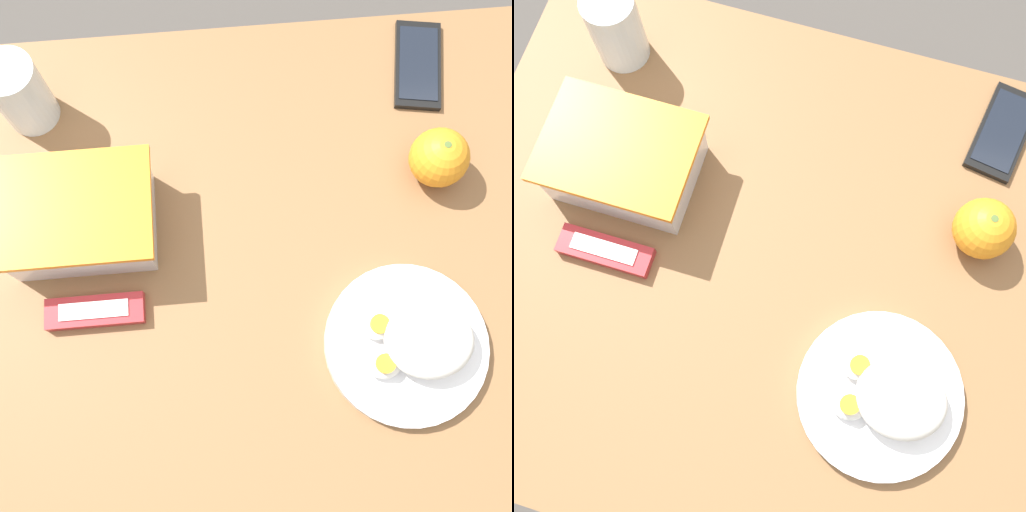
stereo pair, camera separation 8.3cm
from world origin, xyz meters
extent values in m
plane|color=#4C4742|center=(0.00, 0.00, 0.00)|extent=(10.00, 10.00, 0.00)
cube|color=brown|center=(0.00, 0.00, 0.73)|extent=(0.94, 0.80, 0.03)
cylinder|color=brown|center=(-0.41, -0.34, 0.36)|extent=(0.06, 0.06, 0.72)
cylinder|color=brown|center=(-0.41, 0.34, 0.36)|extent=(0.06, 0.06, 0.72)
cylinder|color=brown|center=(0.41, 0.34, 0.36)|extent=(0.06, 0.06, 0.72)
cube|color=white|center=(-0.23, 0.08, 0.79)|extent=(0.20, 0.15, 0.08)
cube|color=beige|center=(-0.23, 0.08, 0.77)|extent=(0.18, 0.13, 0.05)
cube|color=orange|center=(-0.23, 0.08, 0.83)|extent=(0.21, 0.16, 0.01)
ellipsoid|color=tan|center=(-0.23, 0.07, 0.79)|extent=(0.07, 0.06, 0.03)
sphere|color=orange|center=(0.28, 0.13, 0.79)|extent=(0.09, 0.09, 0.09)
cylinder|color=#4C662D|center=(0.28, 0.13, 0.83)|extent=(0.01, 0.01, 0.00)
cylinder|color=white|center=(0.20, -0.13, 0.76)|extent=(0.22, 0.22, 0.02)
ellipsoid|color=white|center=(0.22, -0.13, 0.79)|extent=(0.12, 0.10, 0.05)
ellipsoid|color=white|center=(0.16, -0.16, 0.78)|extent=(0.05, 0.04, 0.02)
cylinder|color=#F4A823|center=(0.16, -0.16, 0.79)|extent=(0.03, 0.03, 0.01)
ellipsoid|color=white|center=(0.16, -0.11, 0.78)|extent=(0.05, 0.04, 0.02)
cylinder|color=#F4A823|center=(0.16, -0.11, 0.79)|extent=(0.03, 0.03, 0.01)
cube|color=#B7282D|center=(-0.22, -0.05, 0.76)|extent=(0.14, 0.04, 0.02)
cube|color=white|center=(-0.22, -0.05, 0.77)|extent=(0.10, 0.02, 0.00)
cube|color=black|center=(0.29, 0.30, 0.75)|extent=(0.09, 0.16, 0.01)
cube|color=black|center=(0.29, 0.30, 0.76)|extent=(0.08, 0.14, 0.00)
cylinder|color=silver|center=(-0.32, 0.27, 0.81)|extent=(0.08, 0.08, 0.12)
camera|label=1|loc=(-0.01, -0.22, 1.58)|focal=42.00mm
camera|label=2|loc=(0.07, -0.21, 1.58)|focal=42.00mm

